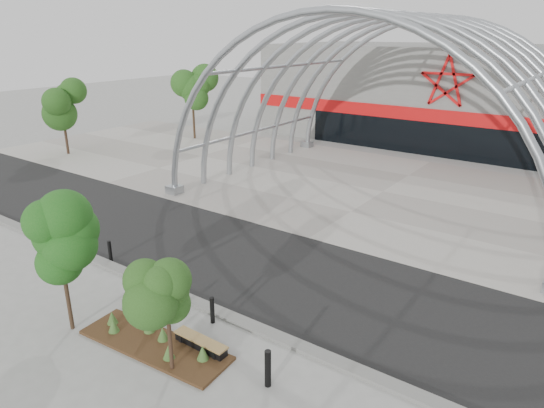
{
  "coord_description": "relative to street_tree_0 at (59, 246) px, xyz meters",
  "views": [
    {
      "loc": [
        10.67,
        -10.92,
        9.2
      ],
      "look_at": [
        0.0,
        4.0,
        2.6
      ],
      "focal_mm": 32.0,
      "sensor_mm": 36.0,
      "label": 1
    }
  ],
  "objects": [
    {
      "name": "bench_0",
      "position": [
        0.89,
        2.14,
        -2.75
      ],
      "size": [
        2.08,
        1.21,
        0.43
      ],
      "color": "black",
      "rests_on": "ground"
    },
    {
      "name": "planting_bed",
      "position": [
        2.84,
        0.93,
        -2.83
      ],
      "size": [
        5.17,
        1.94,
        0.54
      ],
      "color": "#352515",
      "rests_on": "ground"
    },
    {
      "name": "vault_canopy",
      "position": [
        2.52,
        19.21,
        -2.94
      ],
      "size": [
        20.8,
        15.8,
        20.36
      ],
      "color": "#9A9FA4",
      "rests_on": "ground"
    },
    {
      "name": "bg_tree_0",
      "position": [
        -17.48,
        23.71,
        1.68
      ],
      "size": [
        3.0,
        3.0,
        6.45
      ],
      "color": "black",
      "rests_on": "ground"
    },
    {
      "name": "bench_1",
      "position": [
        4.22,
        1.61,
        -2.76
      ],
      "size": [
        1.91,
        0.44,
        0.4
      ],
      "color": "black",
      "rests_on": "ground"
    },
    {
      "name": "bollard_2",
      "position": [
        2.24,
        1.73,
        -2.52
      ],
      "size": [
        0.14,
        0.14,
        0.88
      ],
      "primitive_type": "cylinder",
      "color": "black",
      "rests_on": "ground"
    },
    {
      "name": "kerb",
      "position": [
        2.52,
        3.46,
        -2.9
      ],
      "size": [
        60.0,
        0.5,
        0.12
      ],
      "primitive_type": "cube",
      "color": "slate",
      "rests_on": "ground"
    },
    {
      "name": "bollard_3",
      "position": [
        3.51,
        2.92,
        -2.49
      ],
      "size": [
        0.15,
        0.15,
        0.94
      ],
      "primitive_type": "cylinder",
      "color": "black",
      "rests_on": "ground"
    },
    {
      "name": "street_tree_0",
      "position": [
        0.0,
        0.0,
        0.0
      ],
      "size": [
        1.81,
        1.81,
        4.12
      ],
      "color": "black",
      "rests_on": "ground"
    },
    {
      "name": "bollard_1",
      "position": [
        2.33,
        1.23,
        -2.46
      ],
      "size": [
        0.16,
        0.16,
        1.0
      ],
      "primitive_type": "cylinder",
      "color": "black",
      "rests_on": "ground"
    },
    {
      "name": "road",
      "position": [
        2.52,
        7.21,
        -2.95
      ],
      "size": [
        140.0,
        7.0,
        0.02
      ],
      "primitive_type": "cube",
      "color": "black",
      "rests_on": "ground"
    },
    {
      "name": "bg_tree_2",
      "position": [
        -21.48,
        13.71,
        0.9
      ],
      "size": [
        2.55,
        2.55,
        5.38
      ],
      "color": "black",
      "rests_on": "ground"
    },
    {
      "name": "forecourt",
      "position": [
        2.52,
        19.21,
        -2.94
      ],
      "size": [
        60.0,
        17.0,
        0.04
      ],
      "primitive_type": "cube",
      "color": "#9D978E",
      "rests_on": "ground"
    },
    {
      "name": "ground",
      "position": [
        2.52,
        3.71,
        -2.96
      ],
      "size": [
        140.0,
        140.0,
        0.0
      ],
      "primitive_type": "plane",
      "color": "gray",
      "rests_on": "ground"
    },
    {
      "name": "bollard_4",
      "position": [
        6.8,
        1.53,
        -2.39
      ],
      "size": [
        0.18,
        0.18,
        1.13
      ],
      "primitive_type": "cylinder",
      "color": "black",
      "rests_on": "ground"
    },
    {
      "name": "arena_building",
      "position": [
        2.52,
        37.16,
        1.03
      ],
      "size": [
        34.0,
        15.24,
        8.0
      ],
      "color": "slate",
      "rests_on": "ground"
    },
    {
      "name": "street_tree_1",
      "position": [
        4.21,
        0.43,
        -0.47
      ],
      "size": [
        1.47,
        1.47,
        3.47
      ],
      "color": "black",
      "rests_on": "ground"
    },
    {
      "name": "bollard_0",
      "position": [
        -3.06,
        3.81,
        -2.5
      ],
      "size": [
        0.15,
        0.15,
        0.93
      ],
      "primitive_type": "cylinder",
      "color": "black",
      "rests_on": "ground"
    }
  ]
}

